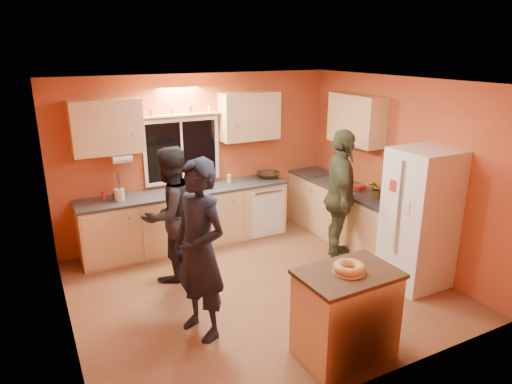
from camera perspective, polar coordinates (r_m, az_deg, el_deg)
ground at (r=6.03m, az=0.31°, el=-11.88°), size 4.50×4.50×0.00m
room_shell at (r=5.83m, az=-0.50°, el=4.20°), size 4.54×4.04×2.61m
back_counter at (r=7.26m, az=-5.82°, el=-2.76°), size 4.23×0.62×0.90m
right_counter at (r=7.22m, az=12.30°, el=-3.20°), size 0.62×1.84×0.90m
refrigerator at (r=6.15m, az=19.78°, el=-3.15°), size 0.72×0.70×1.80m
island at (r=4.74m, az=11.14°, el=-14.67°), size 0.97×0.68×0.93m
bundt_pastry at (r=4.49m, az=11.53°, el=-9.26°), size 0.31×0.31×0.09m
person_left at (r=4.78m, az=-7.08°, el=-7.29°), size 0.68×0.83×1.95m
person_center at (r=6.04m, az=-10.60°, el=-2.79°), size 1.07×0.98×1.79m
person_right at (r=6.53m, az=10.49°, el=-0.61°), size 0.98×1.21×1.92m
mixing_bowl at (r=7.58m, az=1.61°, el=2.16°), size 0.47×0.47×0.09m
utensil_crock at (r=6.72m, az=-16.71°, el=-0.32°), size 0.14×0.14×0.17m
potted_plant at (r=6.79m, az=14.86°, el=0.47°), size 0.27×0.25×0.27m
red_box at (r=7.10m, az=12.80°, el=0.54°), size 0.18×0.15×0.07m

